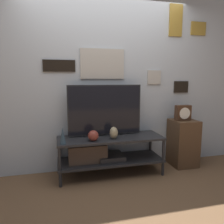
# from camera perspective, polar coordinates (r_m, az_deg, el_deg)

# --- Properties ---
(ground_plane) EXTENTS (12.00, 12.00, 0.00)m
(ground_plane) POSITION_cam_1_polar(r_m,az_deg,el_deg) (3.03, 1.01, -18.04)
(ground_plane) COLOR brown
(wall_back) EXTENTS (6.40, 0.08, 2.70)m
(wall_back) POSITION_cam_1_polar(r_m,az_deg,el_deg) (3.28, -1.55, 8.59)
(wall_back) COLOR #B2BCC6
(wall_back) RESTS_ON ground_plane
(media_console) EXTENTS (1.48, 0.51, 0.55)m
(media_console) POSITION_cam_1_polar(r_m,az_deg,el_deg) (3.13, -2.68, -10.26)
(media_console) COLOR #232326
(media_console) RESTS_ON ground_plane
(television) EXTENTS (1.06, 0.05, 0.73)m
(television) POSITION_cam_1_polar(r_m,az_deg,el_deg) (3.11, -1.86, 0.53)
(television) COLOR black
(television) RESTS_ON media_console
(vase_urn_stoneware) EXTENTS (0.11, 0.12, 0.17)m
(vase_urn_stoneware) POSITION_cam_1_polar(r_m,az_deg,el_deg) (3.00, 0.47, -5.47)
(vase_urn_stoneware) COLOR tan
(vase_urn_stoneware) RESTS_ON media_console
(vase_slim_bronze) EXTENTS (0.08, 0.08, 0.21)m
(vase_slim_bronze) POSITION_cam_1_polar(r_m,az_deg,el_deg) (2.83, -12.75, -6.06)
(vase_slim_bronze) COLOR #2D4251
(vase_slim_bronze) RESTS_ON media_console
(vase_round_glass) EXTENTS (0.14, 0.14, 0.14)m
(vase_round_glass) POSITION_cam_1_polar(r_m,az_deg,el_deg) (2.91, -4.90, -6.17)
(vase_round_glass) COLOR brown
(vase_round_glass) RESTS_ON media_console
(side_table) EXTENTS (0.38, 0.39, 0.72)m
(side_table) POSITION_cam_1_polar(r_m,az_deg,el_deg) (3.65, 18.04, -7.62)
(side_table) COLOR #513823
(side_table) RESTS_ON ground_plane
(mantel_clock) EXTENTS (0.24, 0.11, 0.23)m
(mantel_clock) POSITION_cam_1_polar(r_m,az_deg,el_deg) (3.53, 18.04, -0.21)
(mantel_clock) COLOR #422819
(mantel_clock) RESTS_ON side_table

